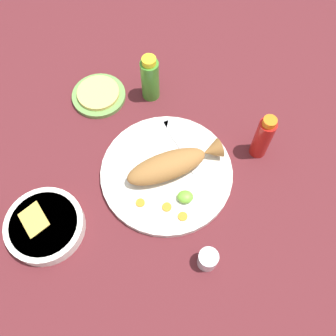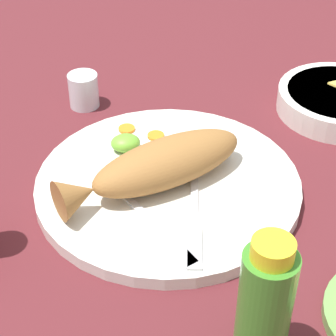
% 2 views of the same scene
% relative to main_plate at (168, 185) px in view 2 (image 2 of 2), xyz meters
% --- Properties ---
extents(ground_plane, '(4.00, 4.00, 0.00)m').
position_rel_main_plate_xyz_m(ground_plane, '(0.00, 0.00, -0.01)').
color(ground_plane, '#561E23').
extents(main_plate, '(0.36, 0.36, 0.02)m').
position_rel_main_plate_xyz_m(main_plate, '(0.00, 0.00, 0.00)').
color(main_plate, silver).
rests_on(main_plate, ground_plane).
extents(fried_fish, '(0.27, 0.16, 0.06)m').
position_rel_main_plate_xyz_m(fried_fish, '(-0.01, -0.01, 0.04)').
color(fried_fish, '#996633').
rests_on(fried_fish, main_plate).
extents(fork_near, '(0.05, 0.18, 0.00)m').
position_rel_main_plate_xyz_m(fork_near, '(0.02, -0.09, 0.01)').
color(fork_near, silver).
rests_on(fork_near, main_plate).
extents(fork_far, '(0.09, 0.17, 0.00)m').
position_rel_main_plate_xyz_m(fork_far, '(-0.03, -0.09, 0.01)').
color(fork_far, silver).
rests_on(fork_far, main_plate).
extents(carrot_slice_near, '(0.02, 0.02, 0.00)m').
position_rel_main_plate_xyz_m(carrot_slice_near, '(0.07, 0.09, 0.01)').
color(carrot_slice_near, orange).
rests_on(carrot_slice_near, main_plate).
extents(carrot_slice_mid, '(0.02, 0.02, 0.00)m').
position_rel_main_plate_xyz_m(carrot_slice_mid, '(-0.00, 0.10, 0.01)').
color(carrot_slice_mid, orange).
rests_on(carrot_slice_mid, main_plate).
extents(carrot_slice_far, '(0.02, 0.02, 0.00)m').
position_rel_main_plate_xyz_m(carrot_slice_far, '(-0.04, 0.13, 0.01)').
color(carrot_slice_far, orange).
rests_on(carrot_slice_far, main_plate).
extents(lime_wedge_main, '(0.04, 0.04, 0.02)m').
position_rel_main_plate_xyz_m(lime_wedge_main, '(-0.05, 0.08, 0.02)').
color(lime_wedge_main, '#6BB233').
rests_on(lime_wedge_main, main_plate).
extents(hot_sauce_bottle_green, '(0.05, 0.05, 0.16)m').
position_rel_main_plate_xyz_m(hot_sauce_bottle_green, '(0.05, -0.27, 0.07)').
color(hot_sauce_bottle_green, '#3D8428').
rests_on(hot_sauce_bottle_green, ground_plane).
extents(salt_cup, '(0.05, 0.05, 0.06)m').
position_rel_main_plate_xyz_m(salt_cup, '(-0.10, 0.24, 0.02)').
color(salt_cup, silver).
rests_on(salt_cup, ground_plane).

